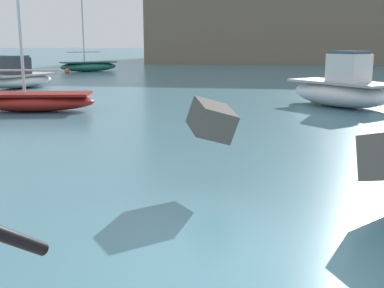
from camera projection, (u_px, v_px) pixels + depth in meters
The scene contains 7 objects.
ground_plane at pixel (241, 263), 6.10m from camera, with size 400.00×400.00×0.00m, color #42707F.
boat_near_left at pixel (89, 66), 45.05m from camera, with size 5.28×5.02×7.20m.
boat_near_centre at pixel (20, 78), 29.04m from camera, with size 3.61×4.85×1.93m.
boat_near_right at pixel (34, 100), 19.34m from camera, with size 5.04×2.71×7.09m.
boat_mid_left at pixel (341, 89), 20.55m from camera, with size 4.77×4.91×2.35m.
mooring_buoy_inner at pixel (317, 96), 22.76m from camera, with size 0.44×0.44×0.44m.
mooring_buoy_middle at pixel (67, 71), 42.20m from camera, with size 0.44×0.44×0.44m.
Camera 1 is at (0.31, -5.68, 2.72)m, focal length 45.49 mm.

